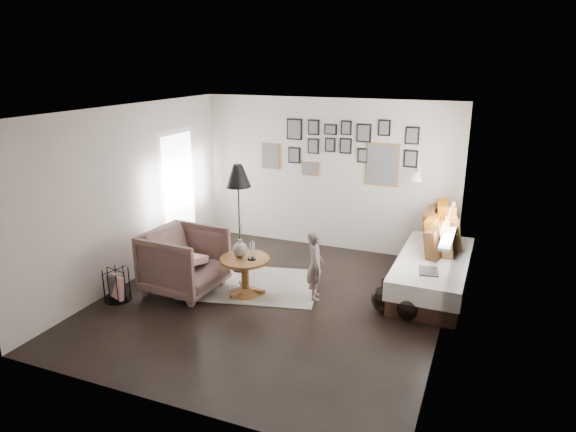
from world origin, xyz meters
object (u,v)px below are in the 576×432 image
at_px(vase, 240,247).
at_px(child, 315,265).
at_px(pedestal_table, 245,278).
at_px(daybed, 434,265).
at_px(demijohn_small, 408,309).
at_px(magazine_basket, 117,285).
at_px(floor_lamp, 238,180).
at_px(armchair, 185,261).
at_px(demijohn_large, 383,299).

distance_m(vase, child, 1.08).
xyz_separation_m(pedestal_table, child, (0.95, 0.26, 0.24)).
height_order(vase, daybed, daybed).
height_order(demijohn_small, child, child).
bearing_deg(daybed, magazine_basket, -151.92).
bearing_deg(magazine_basket, demijohn_small, 13.68).
bearing_deg(floor_lamp, demijohn_small, -13.22).
height_order(floor_lamp, demijohn_small, floor_lamp).
relative_size(pedestal_table, demijohn_small, 1.66).
bearing_deg(daybed, armchair, -155.24).
bearing_deg(child, magazine_basket, 89.84).
height_order(vase, child, vase).
xyz_separation_m(demijohn_small, child, (-1.31, 0.15, 0.33)).
distance_m(floor_lamp, magazine_basket, 2.29).
bearing_deg(armchair, demijohn_small, -80.92).
xyz_separation_m(demijohn_large, child, (-0.96, 0.03, 0.31)).
bearing_deg(vase, floor_lamp, 118.03).
distance_m(pedestal_table, floor_lamp, 1.50).
relative_size(armchair, floor_lamp, 0.59).
bearing_deg(armchair, daybed, -62.82).
distance_m(pedestal_table, vase, 0.45).
relative_size(vase, child, 0.51).
bearing_deg(pedestal_table, demijohn_large, 6.63).
distance_m(magazine_basket, child, 2.76).
height_order(daybed, child, daybed).
bearing_deg(magazine_basket, floor_lamp, 54.99).
relative_size(floor_lamp, child, 1.74).
bearing_deg(magazine_basket, child, 23.32).
height_order(armchair, demijohn_small, armchair).
bearing_deg(demijohn_large, floor_lamp, 167.64).
relative_size(demijohn_large, child, 0.47).
bearing_deg(demijohn_large, vase, -174.20).
distance_m(vase, daybed, 2.82).
distance_m(daybed, demijohn_large, 1.16).
xyz_separation_m(daybed, child, (-1.48, -0.99, 0.14)).
distance_m(pedestal_table, magazine_basket, 1.77).
relative_size(pedestal_table, floor_lamp, 0.41).
bearing_deg(demijohn_large, demijohn_small, -18.92).
relative_size(pedestal_table, armchair, 0.69).
xyz_separation_m(armchair, magazine_basket, (-0.72, -0.61, -0.24)).
distance_m(demijohn_small, child, 1.36).
relative_size(pedestal_table, magazine_basket, 1.57).
height_order(demijohn_large, child, child).
bearing_deg(magazine_basket, armchair, 40.12).
xyz_separation_m(armchair, child, (1.80, 0.48, 0.03)).
bearing_deg(armchair, pedestal_table, -72.15).
bearing_deg(floor_lamp, demijohn_large, -12.36).
relative_size(armchair, demijohn_small, 2.40).
bearing_deg(child, daybed, -79.83).
bearing_deg(daybed, floor_lamp, -169.54).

